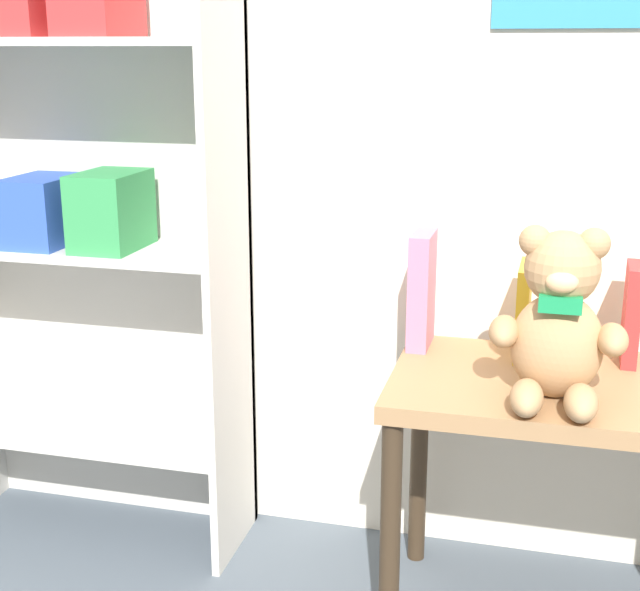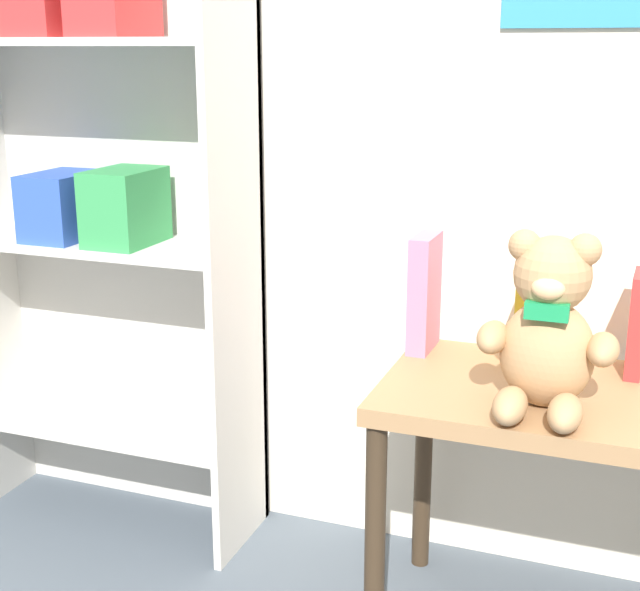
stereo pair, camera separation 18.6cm
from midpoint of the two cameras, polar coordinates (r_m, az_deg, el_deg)
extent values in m
cube|color=silver|center=(2.00, 13.03, 17.39)|extent=(4.80, 0.06, 2.50)
cube|color=beige|center=(2.00, -2.80, 2.55)|extent=(0.02, 0.28, 1.45)
cube|color=beige|center=(2.27, -9.85, 3.93)|extent=(0.73, 0.02, 1.45)
cube|color=beige|center=(2.31, -10.93, -8.04)|extent=(0.70, 0.25, 0.02)
cube|color=beige|center=(2.16, -11.55, 3.26)|extent=(0.70, 0.25, 0.02)
cube|color=beige|center=(2.12, -12.26, 15.58)|extent=(0.70, 0.25, 0.02)
cube|color=#2D51B7|center=(2.18, -13.81, 5.57)|extent=(0.13, 0.19, 0.16)
cube|color=#33934C|center=(2.09, -9.87, 5.58)|extent=(0.13, 0.19, 0.17)
cube|color=#9E754C|center=(1.78, 18.62, -6.43)|extent=(0.70, 0.44, 0.04)
cylinder|color=#37291A|center=(1.77, 6.67, -15.77)|extent=(0.04, 0.04, 0.51)
cylinder|color=#37291A|center=(2.09, 9.22, -10.63)|extent=(0.04, 0.04, 0.51)
ellipsoid|color=tan|center=(1.66, 17.47, -3.62)|extent=(0.17, 0.13, 0.20)
sphere|color=tan|center=(1.62, 17.89, 1.27)|extent=(0.14, 0.14, 0.14)
sphere|color=tan|center=(1.62, 16.23, 3.07)|extent=(0.06, 0.06, 0.06)
sphere|color=tan|center=(1.61, 19.83, 2.73)|extent=(0.06, 0.06, 0.06)
ellipsoid|color=#F4BB82|center=(1.57, 17.74, 0.42)|extent=(0.06, 0.04, 0.04)
ellipsoid|color=tan|center=(1.65, 14.21, -2.66)|extent=(0.06, 0.11, 0.06)
ellipsoid|color=tan|center=(1.64, 20.81, -3.30)|extent=(0.06, 0.11, 0.06)
ellipsoid|color=tan|center=(1.60, 15.39, -6.88)|extent=(0.06, 0.12, 0.06)
ellipsoid|color=tan|center=(1.60, 18.70, -7.21)|extent=(0.06, 0.12, 0.06)
cube|color=#198E4C|center=(1.58, 17.62, -1.03)|extent=(0.07, 0.02, 0.03)
cube|color=#D17093|center=(1.91, 9.50, 0.14)|extent=(0.04, 0.13, 0.25)
cube|color=gold|center=(1.88, 15.84, -1.34)|extent=(0.03, 0.15, 0.20)
cube|color=red|center=(1.89, 22.38, -1.71)|extent=(0.03, 0.12, 0.20)
camera|label=1|loc=(0.09, -87.14, 0.80)|focal=50.00mm
camera|label=2|loc=(0.09, 92.86, -0.80)|focal=50.00mm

